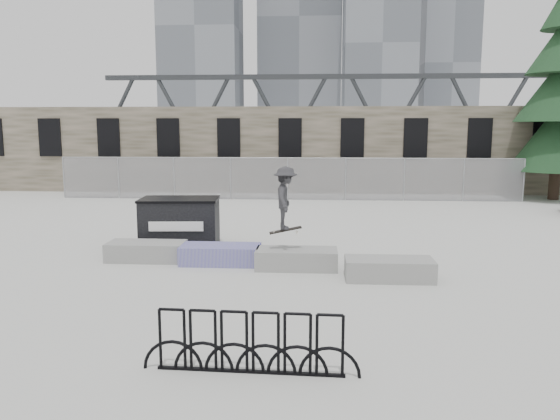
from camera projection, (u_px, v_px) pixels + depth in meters
The scene contains 12 objects.
ground at pixel (262, 265), 13.84m from camera, with size 120.00×120.00×0.00m, color #B7B8B3.
stone_wall at pixel (291, 149), 29.52m from camera, with size 36.00×2.58×4.50m.
chainlink_fence at pixel (288, 178), 26.01m from camera, with size 22.06×0.06×2.02m.
planter_far_left at pixel (146, 250), 14.28m from camera, with size 2.00×0.90×0.48m.
planter_center_left at pixel (221, 254), 13.91m from camera, with size 2.00×0.90×0.48m.
planter_center_right at pixel (297, 258), 13.45m from camera, with size 2.00×0.90×0.48m.
planter_offset at pixel (389, 268), 12.48m from camera, with size 2.00×0.90×0.48m.
dumpster at pixel (180, 223), 15.67m from camera, with size 2.30×1.51×1.45m.
bike_rack at pixel (250, 344), 7.70m from camera, with size 3.14×0.17×0.90m.
skyline_towers at pixel (305, 34), 103.29m from camera, with size 58.00×28.00×48.00m.
truss_bridge at pixel (387, 121), 66.82m from camera, with size 70.00×3.00×9.80m.
skateboarder at pixel (286, 198), 13.28m from camera, with size 0.81×1.00×1.66m.
Camera 1 is at (1.33, -13.41, 3.47)m, focal length 35.00 mm.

